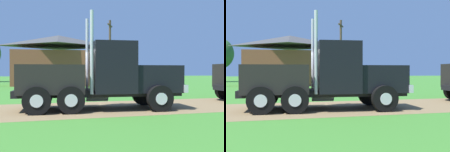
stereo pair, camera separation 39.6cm
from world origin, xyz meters
The scene contains 5 objects.
ground_plane centered at (0.00, 0.00, 0.00)m, with size 200.00×200.00×0.00m, color #3D7E2B.
dirt_track centered at (0.00, 0.00, 0.00)m, with size 120.00×5.19×0.01m, color olive.
truck_foreground_white centered at (0.79, -0.38, 1.32)m, with size 7.19×3.17×4.01m.
shed_building centered at (1.40, 23.31, 2.98)m, with size 11.67×9.12×6.17m.
utility_pole_far centered at (6.80, 18.95, 4.03)m, with size 1.14×2.02×7.56m.
Camera 2 is at (-1.75, -12.06, 1.59)m, focal length 44.86 mm.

